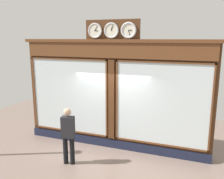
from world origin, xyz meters
TOP-DOWN VIEW (x-y plane):
  - shop_facade at (-0.00, -0.13)m, footprint 6.38×0.42m
  - pedestrian at (0.80, 1.45)m, footprint 0.40×0.29m

SIDE VIEW (x-z plane):
  - pedestrian at x=0.80m, z-range 0.09..1.78m
  - shop_facade at x=0.00m, z-range -0.27..3.90m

